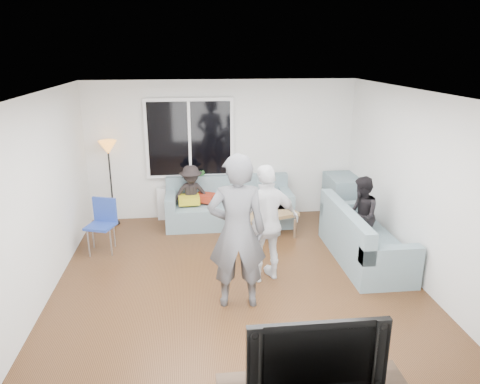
{
  "coord_description": "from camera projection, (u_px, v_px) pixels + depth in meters",
  "views": [
    {
      "loc": [
        -0.59,
        -5.52,
        3.11
      ],
      "look_at": [
        0.1,
        0.6,
        1.15
      ],
      "focal_mm": 33.55,
      "sensor_mm": 36.0,
      "label": 1
    }
  ],
  "objects": [
    {
      "name": "floor",
      "position": [
        238.0,
        285.0,
        6.24
      ],
      "size": [
        5.0,
        5.5,
        0.04
      ],
      "primitive_type": "cube",
      "color": "#56351C",
      "rests_on": "ground"
    },
    {
      "name": "ceiling",
      "position": [
        237.0,
        92.0,
        5.43
      ],
      "size": [
        5.0,
        5.5,
        0.04
      ],
      "primitive_type": "cube",
      "color": "white",
      "rests_on": "ground"
    },
    {
      "name": "wall_back",
      "position": [
        222.0,
        150.0,
        8.46
      ],
      "size": [
        5.0,
        0.04,
        2.6
      ],
      "primitive_type": "cube",
      "color": "silver",
      "rests_on": "ground"
    },
    {
      "name": "wall_front",
      "position": [
        279.0,
        314.0,
        3.21
      ],
      "size": [
        5.0,
        0.04,
        2.6
      ],
      "primitive_type": "cube",
      "color": "silver",
      "rests_on": "ground"
    },
    {
      "name": "wall_left",
      "position": [
        36.0,
        202.0,
        5.57
      ],
      "size": [
        0.04,
        5.5,
        2.6
      ],
      "primitive_type": "cube",
      "color": "silver",
      "rests_on": "ground"
    },
    {
      "name": "wall_right",
      "position": [
        421.0,
        189.0,
        6.1
      ],
      "size": [
        0.04,
        5.5,
        2.6
      ],
      "primitive_type": "cube",
      "color": "silver",
      "rests_on": "ground"
    },
    {
      "name": "window_frame",
      "position": [
        190.0,
        138.0,
        8.24
      ],
      "size": [
        1.62,
        0.06,
        1.47
      ],
      "primitive_type": "cube",
      "color": "white",
      "rests_on": "wall_back"
    },
    {
      "name": "window_glass",
      "position": [
        190.0,
        139.0,
        8.21
      ],
      "size": [
        1.5,
        0.02,
        1.35
      ],
      "primitive_type": "cube",
      "color": "black",
      "rests_on": "window_frame"
    },
    {
      "name": "window_mullion",
      "position": [
        190.0,
        139.0,
        8.2
      ],
      "size": [
        0.05,
        0.03,
        1.35
      ],
      "primitive_type": "cube",
      "color": "white",
      "rests_on": "window_frame"
    },
    {
      "name": "radiator",
      "position": [
        192.0,
        203.0,
        8.58
      ],
      "size": [
        1.3,
        0.12,
        0.62
      ],
      "primitive_type": "cube",
      "color": "silver",
      "rests_on": "floor"
    },
    {
      "name": "potted_plant",
      "position": [
        200.0,
        179.0,
        8.42
      ],
      "size": [
        0.21,
        0.18,
        0.35
      ],
      "primitive_type": "imported",
      "rotation": [
        0.0,
        0.0,
        -0.13
      ],
      "color": "#2A6327",
      "rests_on": "radiator"
    },
    {
      "name": "vase",
      "position": [
        176.0,
        184.0,
        8.4
      ],
      "size": [
        0.19,
        0.19,
        0.18
      ],
      "primitive_type": "imported",
      "rotation": [
        0.0,
        0.0,
        0.13
      ],
      "color": "white",
      "rests_on": "radiator"
    },
    {
      "name": "sofa_back_section",
      "position": [
        229.0,
        202.0,
        8.26
      ],
      "size": [
        2.3,
        0.85,
        0.85
      ],
      "primitive_type": null,
      "color": "slate",
      "rests_on": "floor"
    },
    {
      "name": "sofa_right_section",
      "position": [
        365.0,
        234.0,
        6.84
      ],
      "size": [
        2.0,
        0.85,
        0.85
      ],
      "primitive_type": null,
      "rotation": [
        0.0,
        0.0,
        1.57
      ],
      "color": "slate",
      "rests_on": "floor"
    },
    {
      "name": "sofa_corner",
      "position": [
        350.0,
        198.0,
        8.5
      ],
      "size": [
        0.85,
        0.85,
        0.85
      ],
      "primitive_type": "cube",
      "color": "slate",
      "rests_on": "floor"
    },
    {
      "name": "cushion_yellow",
      "position": [
        189.0,
        200.0,
        8.14
      ],
      "size": [
        0.4,
        0.34,
        0.14
      ],
      "primitive_type": "cube",
      "rotation": [
        0.0,
        0.0,
        0.07
      ],
      "color": "gold",
      "rests_on": "sofa_back_section"
    },
    {
      "name": "cushion_red",
      "position": [
        205.0,
        198.0,
        8.25
      ],
      "size": [
        0.45,
        0.42,
        0.13
      ],
      "primitive_type": "cube",
      "rotation": [
        0.0,
        0.0,
        -0.44
      ],
      "color": "maroon",
      "rests_on": "sofa_back_section"
    },
    {
      "name": "coffee_table",
      "position": [
        264.0,
        223.0,
        7.87
      ],
      "size": [
        1.23,
        0.92,
        0.4
      ],
      "primitive_type": "cube",
      "rotation": [
        0.0,
        0.0,
        0.33
      ],
      "color": "#8F6745",
      "rests_on": "floor"
    },
    {
      "name": "pitcher",
      "position": [
        263.0,
        209.0,
        7.75
      ],
      "size": [
        0.17,
        0.17,
        0.17
      ],
      "primitive_type": "cylinder",
      "color": "maroon",
      "rests_on": "coffee_table"
    },
    {
      "name": "side_chair",
      "position": [
        101.0,
        227.0,
        7.1
      ],
      "size": [
        0.51,
        0.51,
        0.86
      ],
      "primitive_type": null,
      "rotation": [
        0.0,
        0.0,
        -0.33
      ],
      "color": "#223B95",
      "rests_on": "floor"
    },
    {
      "name": "floor_lamp",
      "position": [
        111.0,
        184.0,
        8.16
      ],
      "size": [
        0.32,
        0.32,
        1.56
      ],
      "primitive_type": null,
      "color": "orange",
      "rests_on": "floor"
    },
    {
      "name": "player_left",
      "position": [
        237.0,
        232.0,
        5.46
      ],
      "size": [
        0.74,
        0.5,
        1.97
      ],
      "primitive_type": "imported",
      "rotation": [
        0.0,
        0.0,
        3.1
      ],
      "color": "#49494D",
      "rests_on": "floor"
    },
    {
      "name": "player_right",
      "position": [
        267.0,
        224.0,
        6.15
      ],
      "size": [
        1.05,
        0.66,
        1.66
      ],
      "primitive_type": "imported",
      "rotation": [
        0.0,
        0.0,
        3.42
      ],
      "color": "silver",
      "rests_on": "floor"
    },
    {
      "name": "spectator_right",
      "position": [
        361.0,
        216.0,
        7.0
      ],
      "size": [
        0.63,
        0.72,
        1.26
      ],
      "primitive_type": "imported",
      "rotation": [
        0.0,
        0.0,
        -1.85
      ],
      "color": "black",
      "rests_on": "floor"
    },
    {
      "name": "spectator_back",
      "position": [
        191.0,
        196.0,
        8.17
      ],
      "size": [
        0.78,
        0.51,
        1.13
      ],
      "primitive_type": "imported",
      "rotation": [
        0.0,
        0.0,
        0.12
      ],
      "color": "black",
      "rests_on": "floor"
    },
    {
      "name": "television",
      "position": [
        314.0,
        349.0,
        3.67
      ],
      "size": [
        1.15,
        0.15,
        0.66
      ],
      "primitive_type": "imported",
      "color": "black",
      "rests_on": "tv_console"
    },
    {
      "name": "bottle_b",
      "position": [
        257.0,
        208.0,
        7.66
      ],
      "size": [
        0.08,
        0.08,
        0.25
      ],
      "primitive_type": "cylinder",
      "color": "#298C19",
      "rests_on": "coffee_table"
    },
    {
      "name": "bottle_a",
      "position": [
        249.0,
        206.0,
        7.81
      ],
      "size": [
        0.07,
        0.07,
        0.22
      ],
      "primitive_type": "cylinder",
      "color": "#C97A0B",
      "rests_on": "coffee_table"
    },
    {
      "name": "bottle_c",
      "position": [
        265.0,
        203.0,
        7.98
      ],
      "size": [
        0.07,
        0.07,
        0.2
      ],
      "primitive_type": "cylinder",
      "color": "black",
      "rests_on": "coffee_table"
    }
  ]
}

